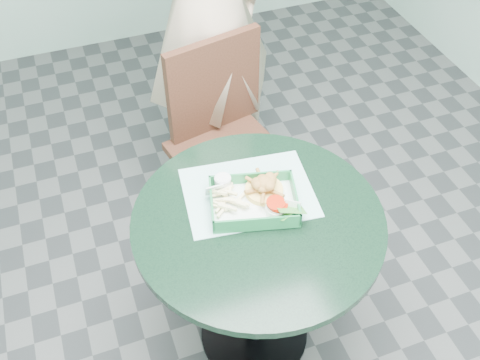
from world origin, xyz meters
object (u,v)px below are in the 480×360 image
object	(u,v)px
food_basket	(253,208)
crab_sandwich	(260,188)
cafe_table	(257,252)
dining_chair	(223,130)
sauce_ramekin	(218,191)

from	to	relation	value
food_basket	crab_sandwich	bearing A→B (deg)	50.02
food_basket	cafe_table	bearing A→B (deg)	-91.80
cafe_table	food_basket	distance (m)	0.19
dining_chair	crab_sandwich	size ratio (longest dim) A/B	7.18
cafe_table	sauce_ramekin	distance (m)	0.27
cafe_table	food_basket	size ratio (longest dim) A/B	2.95
food_basket	crab_sandwich	size ratio (longest dim) A/B	2.20
cafe_table	crab_sandwich	world-z (taller)	crab_sandwich
dining_chair	sauce_ramekin	xyz separation A→B (m)	(-0.21, -0.58, 0.27)
dining_chair	cafe_table	bearing A→B (deg)	-111.62
crab_sandwich	sauce_ramekin	world-z (taller)	crab_sandwich
dining_chair	crab_sandwich	world-z (taller)	dining_chair
cafe_table	crab_sandwich	size ratio (longest dim) A/B	6.50
cafe_table	sauce_ramekin	world-z (taller)	sauce_ramekin
dining_chair	food_basket	bearing A→B (deg)	-112.16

